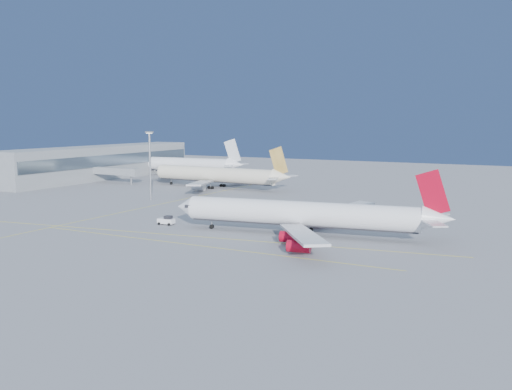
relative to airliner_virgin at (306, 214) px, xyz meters
name	(u,v)px	position (x,y,z in m)	size (l,w,h in m)	color
ground	(213,232)	(-21.33, -7.19, -5.01)	(500.00, 500.00, 0.00)	slate
terminal	(101,162)	(-136.26, 77.81, 2.50)	(18.40, 110.00, 15.00)	gray
jet_bridge	(118,171)	(-114.43, 64.81, 0.17)	(23.60, 3.60, 6.90)	gray
taxiway_lines	(179,223)	(-36.04, -0.85, -5.00)	(118.86, 140.00, 0.02)	yellow
airliner_virgin	(306,214)	(0.00, 0.00, 0.00)	(67.24, 59.90, 16.61)	white
airliner_etihad	(218,175)	(-68.18, 70.89, 0.26)	(66.30, 61.24, 17.31)	beige
airliner_third	(180,164)	(-111.31, 105.83, 0.58)	(68.85, 63.29, 18.46)	white
pushback_tug	(167,220)	(-37.43, -4.22, -3.89)	(4.47, 2.99, 2.40)	white
light_mast	(150,160)	(-70.12, 30.75, 8.73)	(2.01, 2.01, 23.28)	gray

